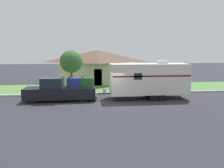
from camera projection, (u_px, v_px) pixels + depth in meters
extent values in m
plane|color=#2D2D33|center=(109.00, 103.00, 18.37)|extent=(120.00, 120.00, 0.00)
cube|color=#ADADA8|center=(106.00, 93.00, 22.04)|extent=(80.00, 0.30, 0.14)
cube|color=#568442|center=(103.00, 88.00, 25.64)|extent=(80.00, 7.00, 0.03)
cube|color=beige|center=(97.00, 72.00, 30.28)|extent=(9.70, 6.13, 2.84)
pyramid|color=brown|center=(97.00, 56.00, 29.95)|extent=(10.48, 6.62, 1.61)
cube|color=#4C3828|center=(98.00, 77.00, 27.36)|extent=(1.00, 0.06, 2.10)
cylinder|color=black|center=(34.00, 99.00, 18.11)|extent=(0.81, 0.28, 0.81)
cylinder|color=black|center=(38.00, 95.00, 19.64)|extent=(0.81, 0.28, 0.81)
cylinder|color=black|center=(83.00, 97.00, 18.56)|extent=(0.81, 0.28, 0.81)
cylinder|color=black|center=(83.00, 94.00, 20.09)|extent=(0.81, 0.28, 0.81)
cube|color=black|center=(45.00, 93.00, 18.92)|extent=(3.50, 1.92, 0.96)
cube|color=#19232D|center=(52.00, 83.00, 18.86)|extent=(1.82, 1.76, 0.86)
cube|color=black|center=(81.00, 92.00, 19.26)|extent=(2.56, 1.92, 0.96)
cube|color=#333333|center=(96.00, 96.00, 19.46)|extent=(0.12, 1.73, 0.20)
cube|color=navy|center=(74.00, 83.00, 19.07)|extent=(1.15, 0.81, 0.80)
cube|color=black|center=(69.00, 77.00, 18.96)|extent=(0.10, 0.89, 0.08)
cube|color=#194C1E|center=(87.00, 82.00, 19.19)|extent=(1.15, 0.81, 0.80)
cube|color=black|center=(82.00, 77.00, 19.08)|extent=(0.10, 0.89, 0.08)
cylinder|color=black|center=(154.00, 97.00, 18.99)|extent=(0.68, 0.22, 0.68)
cylinder|color=black|center=(147.00, 93.00, 21.05)|extent=(0.68, 0.22, 0.68)
cylinder|color=black|center=(162.00, 97.00, 19.08)|extent=(0.68, 0.22, 0.68)
cylinder|color=black|center=(155.00, 92.00, 21.13)|extent=(0.68, 0.22, 0.68)
cube|color=silver|center=(149.00, 78.00, 19.78)|extent=(7.00, 2.37, 2.69)
cube|color=#5B1E1E|center=(153.00, 76.00, 18.56)|extent=(6.86, 0.01, 0.14)
cube|color=#383838|center=(104.00, 93.00, 19.52)|extent=(1.12, 0.12, 0.10)
cylinder|color=silver|center=(105.00, 91.00, 19.49)|extent=(0.28, 0.28, 0.36)
cube|color=silver|center=(163.00, 62.00, 19.70)|extent=(0.80, 0.68, 0.28)
cube|color=#19232D|center=(138.00, 76.00, 18.42)|extent=(0.70, 0.01, 0.56)
cylinder|color=brown|center=(184.00, 86.00, 23.81)|extent=(0.09, 0.09, 1.05)
cube|color=#B2B2B2|center=(185.00, 80.00, 23.72)|extent=(0.48, 0.20, 0.22)
cylinder|color=brown|center=(72.00, 81.00, 23.63)|extent=(0.24, 0.24, 2.29)
sphere|color=#38662D|center=(71.00, 62.00, 23.33)|extent=(2.42, 2.42, 2.42)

